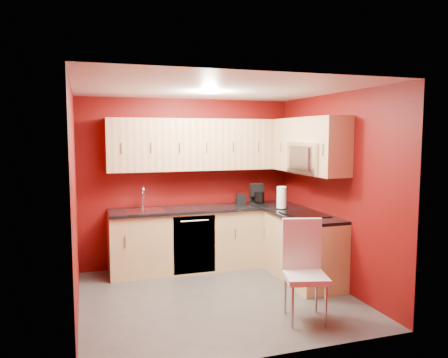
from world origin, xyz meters
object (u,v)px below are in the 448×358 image
microwave (313,158)px  paper_towel (282,198)px  coffee_maker (259,195)px  napkin_holder (241,199)px  dining_chair (305,271)px  sink (144,208)px

microwave → paper_towel: (-0.20, 0.53, -0.59)m
coffee_maker → napkin_holder: coffee_maker is taller
paper_towel → microwave: bearing=-69.4°
coffee_maker → dining_chair: bearing=-105.6°
coffee_maker → napkin_holder: bearing=131.8°
microwave → napkin_holder: (-0.61, 1.10, -0.67)m
napkin_holder → dining_chair: (-0.08, -2.21, -0.46)m
microwave → napkin_holder: 1.42m
sink → paper_towel: sink is taller
coffee_maker → microwave: bearing=-73.7°
coffee_maker → paper_towel: 0.43m
napkin_holder → microwave: bearing=-61.0°
paper_towel → coffee_maker: bearing=116.9°
coffee_maker → dining_chair: 2.11m
microwave → napkin_holder: bearing=119.0°
sink → napkin_holder: size_ratio=3.36×
paper_towel → dining_chair: (-0.50, -1.64, -0.54)m
sink → dining_chair: bearing=-56.5°
paper_towel → dining_chair: size_ratio=0.30×
sink → dining_chair: 2.57m
microwave → sink: (-2.09, 1.00, -0.72)m
microwave → coffee_maker: microwave is taller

